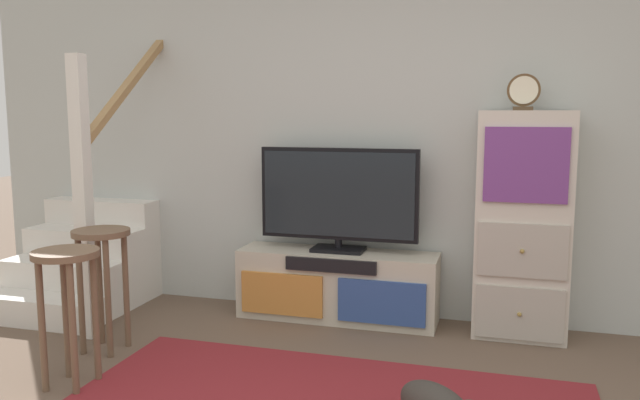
# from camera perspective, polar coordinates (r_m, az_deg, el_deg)

# --- Properties ---
(back_wall) EXTENTS (6.40, 0.12, 2.70)m
(back_wall) POSITION_cam_1_polar(r_m,az_deg,el_deg) (4.51, 6.20, 6.66)
(back_wall) COLOR #B2B7B2
(back_wall) RESTS_ON ground_plane
(media_console) EXTENTS (1.39, 0.38, 0.48)m
(media_console) POSITION_cam_1_polar(r_m,az_deg,el_deg) (4.47, 1.56, -7.70)
(media_console) COLOR #BCB29E
(media_console) RESTS_ON ground_plane
(television) EXTENTS (1.11, 0.22, 0.72)m
(television) POSITION_cam_1_polar(r_m,az_deg,el_deg) (4.37, 1.67, 0.29)
(television) COLOR black
(television) RESTS_ON media_console
(side_cabinet) EXTENTS (0.58, 0.38, 1.46)m
(side_cabinet) POSITION_cam_1_polar(r_m,az_deg,el_deg) (4.24, 17.74, -2.23)
(side_cabinet) COLOR beige
(side_cabinet) RESTS_ON ground_plane
(desk_clock) EXTENTS (0.20, 0.08, 0.22)m
(desk_clock) POSITION_cam_1_polar(r_m,az_deg,el_deg) (4.17, 17.85, 9.23)
(desk_clock) COLOR #4C3823
(desk_clock) RESTS_ON side_cabinet
(staircase) EXTENTS (1.00, 1.36, 2.20)m
(staircase) POSITION_cam_1_polar(r_m,az_deg,el_deg) (5.27, -19.29, -4.32)
(staircase) COLOR silver
(staircase) RESTS_ON ground_plane
(bar_stool_near) EXTENTS (0.34, 0.34, 0.74)m
(bar_stool_near) POSITION_cam_1_polar(r_m,az_deg,el_deg) (3.58, -21.78, -7.23)
(bar_stool_near) COLOR brown
(bar_stool_near) RESTS_ON ground_plane
(bar_stool_far) EXTENTS (0.34, 0.34, 0.75)m
(bar_stool_far) POSITION_cam_1_polar(r_m,az_deg,el_deg) (4.04, -19.00, -5.28)
(bar_stool_far) COLOR brown
(bar_stool_far) RESTS_ON ground_plane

